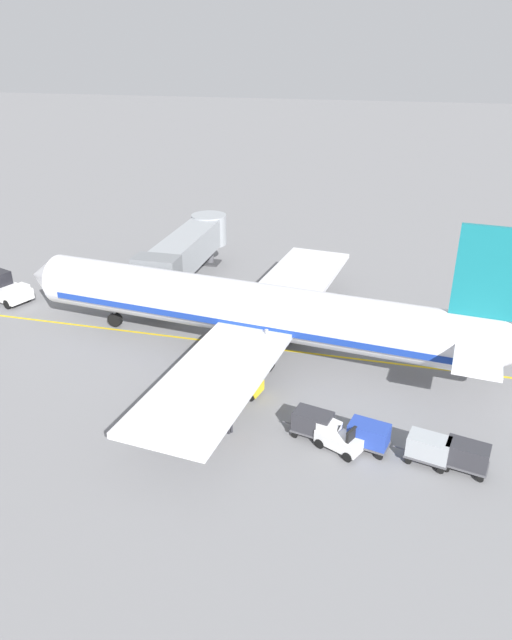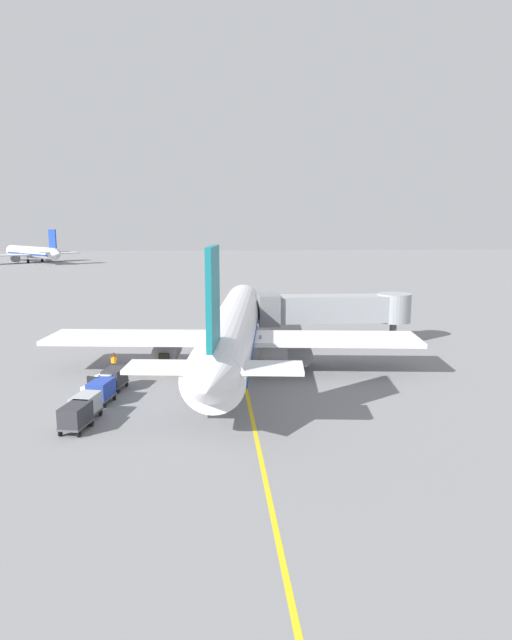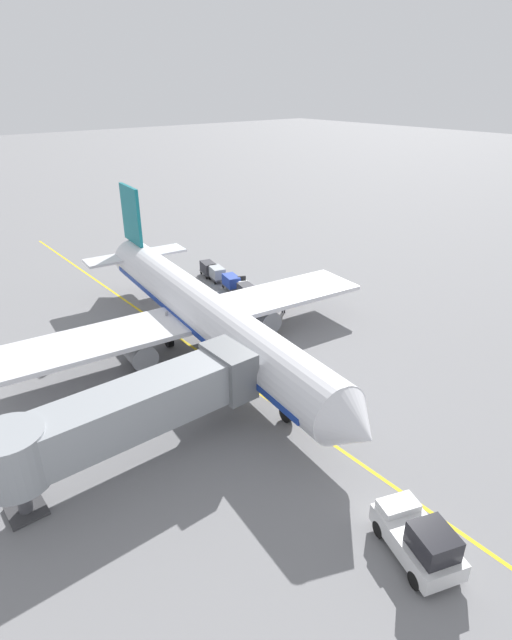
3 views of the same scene
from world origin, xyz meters
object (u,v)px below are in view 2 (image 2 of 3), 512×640
jet_bridge (335,309)px  baggage_cart_front (115,377)px  baggage_tug_lead (100,387)px  baggage_cart_second_in_train (101,390)px  parked_airliner (233,330)px  distant_taxiing_airliner (32,252)px  pushback_tractor (254,311)px  baggage_cart_third_in_train (86,405)px  baggage_cart_tail_end (76,416)px  ground_crew_wing_walker (114,362)px  baggage_tug_trailing (167,362)px

jet_bridge → baggage_cart_front: (-19.19, -14.39, -2.51)m
baggage_tug_lead → baggage_cart_second_in_train: 1.63m
baggage_tug_lead → baggage_cart_second_in_train: size_ratio=0.93×
parked_airliner → distant_taxiing_airliner: 141.55m
pushback_tractor → baggage_cart_third_in_train: bearing=-110.6°
baggage_cart_second_in_train → baggage_cart_tail_end: bearing=-95.7°
baggage_cart_front → baggage_cart_second_in_train: (-0.37, -3.07, 0.00)m
baggage_cart_third_in_train → ground_crew_wing_walker: (-0.13, 10.65, 0.00)m
baggage_cart_tail_end → ground_crew_wing_walker: size_ratio=1.76×
jet_bridge → parked_airliner: bearing=-139.9°
baggage_tug_trailing → baggage_cart_third_in_train: size_ratio=0.91×
baggage_cart_third_in_train → parked_airliner: bearing=51.2°
parked_airliner → ground_crew_wing_walker: size_ratio=22.10×
parked_airliner → pushback_tractor: (3.47, 22.63, -2.09)m
baggage_tug_lead → baggage_cart_front: (0.74, 1.50, 0.24)m
baggage_cart_front → baggage_tug_trailing: bearing=56.7°
baggage_tug_lead → baggage_tug_trailing: (4.07, 6.56, 0.00)m
parked_airliner → baggage_cart_third_in_train: bearing=-128.8°
jet_bridge → distant_taxiing_airliner: size_ratio=0.53×
parked_airliner → pushback_tractor: size_ratio=7.65×
baggage_tug_lead → distant_taxiing_airliner: 144.79m
baggage_tug_trailing → distant_taxiing_airliner: 140.02m
baggage_cart_front → ground_crew_wing_walker: bearing=100.4°
baggage_tug_lead → baggage_cart_third_in_train: 4.64m
pushback_tractor → ground_crew_wing_walker: size_ratio=2.89×
baggage_cart_tail_end → distant_taxiing_airliner: bearing=108.0°
baggage_tug_lead → baggage_cart_tail_end: size_ratio=0.93×
baggage_cart_third_in_train → ground_crew_wing_walker: ground_crew_wing_walker is taller
jet_bridge → baggage_tug_lead: jet_bridge is taller
ground_crew_wing_walker → distant_taxiing_airliner: bearing=109.6°
baggage_cart_front → baggage_cart_tail_end: size_ratio=1.00×
baggage_cart_second_in_train → baggage_cart_tail_end: same height
baggage_cart_front → baggage_cart_tail_end: 8.07m
baggage_tug_trailing → baggage_cart_second_in_train: bearing=-114.4°
jet_bridge → baggage_cart_front: size_ratio=5.14×
jet_bridge → baggage_tug_lead: size_ratio=5.53×
parked_airliner → baggage_cart_front: parked_airliner is taller
baggage_tug_trailing → parked_airliner: bearing=5.7°
baggage_tug_lead → ground_crew_wing_walker: size_ratio=1.64×
baggage_cart_second_in_train → baggage_cart_third_in_train: bearing=-96.2°
baggage_cart_third_in_train → distant_taxiing_airliner: size_ratio=0.10×
parked_airliner → pushback_tractor: parked_airliner is taller
baggage_tug_lead → baggage_cart_front: baggage_tug_lead is taller
baggage_tug_lead → ground_crew_wing_walker: bearing=90.9°
baggage_tug_lead → baggage_cart_second_in_train: (0.37, -1.57, 0.24)m
baggage_cart_front → distant_taxiing_airliner: distant_taxiing_airliner is taller
baggage_tug_lead → baggage_cart_front: bearing=63.7°
ground_crew_wing_walker → distant_taxiing_airliner: distant_taxiing_airliner is taller
baggage_tug_lead → baggage_cart_front: 1.69m
distant_taxiing_airliner → baggage_cart_second_in_train: bearing=-71.2°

